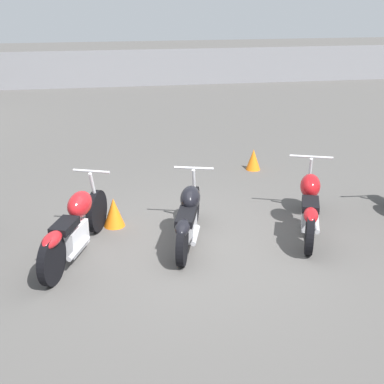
# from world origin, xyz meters

# --- Properties ---
(ground_plane) EXTENTS (60.00, 60.00, 0.00)m
(ground_plane) POSITION_xyz_m (0.00, 0.00, 0.00)
(ground_plane) COLOR #514F4C
(fence_back) EXTENTS (40.00, 0.04, 1.31)m
(fence_back) POSITION_xyz_m (0.00, 13.11, 0.65)
(fence_back) COLOR gray
(fence_back) RESTS_ON ground_plane
(motorcycle_slot_1) EXTENTS (0.94, 2.09, 1.01)m
(motorcycle_slot_1) POSITION_xyz_m (-1.69, 0.04, 0.44)
(motorcycle_slot_1) COLOR black
(motorcycle_slot_1) RESTS_ON ground_plane
(motorcycle_slot_2) EXTENTS (0.80, 1.91, 0.94)m
(motorcycle_slot_2) POSITION_xyz_m (-0.10, 0.18, 0.41)
(motorcycle_slot_2) COLOR black
(motorcycle_slot_2) RESTS_ON ground_plane
(motorcycle_slot_3) EXTENTS (0.97, 2.04, 0.98)m
(motorcycle_slot_3) POSITION_xyz_m (1.74, 0.26, 0.43)
(motorcycle_slot_3) COLOR black
(motorcycle_slot_3) RESTS_ON ground_plane
(traffic_cone_near) EXTENTS (0.33, 0.33, 0.46)m
(traffic_cone_near) POSITION_xyz_m (-1.15, 0.93, 0.23)
(traffic_cone_near) COLOR orange
(traffic_cone_near) RESTS_ON ground_plane
(traffic_cone_far) EXTENTS (0.29, 0.29, 0.42)m
(traffic_cone_far) POSITION_xyz_m (1.71, 3.20, 0.21)
(traffic_cone_far) COLOR orange
(traffic_cone_far) RESTS_ON ground_plane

